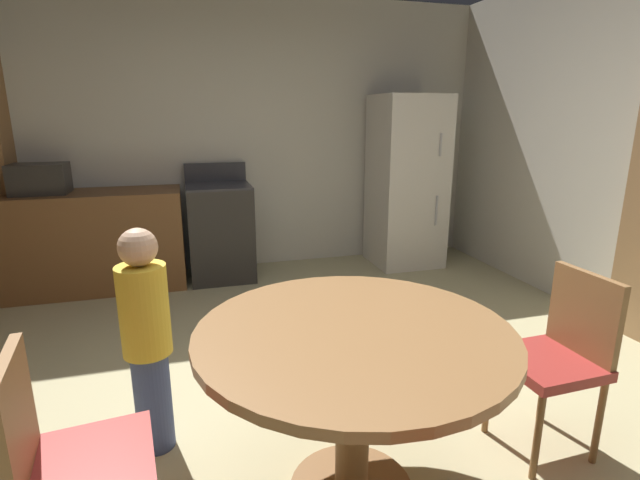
{
  "coord_description": "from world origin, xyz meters",
  "views": [
    {
      "loc": [
        -0.54,
        -2.01,
        1.56
      ],
      "look_at": [
        0.22,
        0.61,
        0.84
      ],
      "focal_mm": 26.66,
      "sensor_mm": 36.0,
      "label": 1
    }
  ],
  "objects_px": {
    "dining_table": "(354,364)",
    "chair_west": "(65,457)",
    "microwave": "(40,179)",
    "chair_east": "(560,350)",
    "person_child": "(147,337)",
    "oven_range": "(220,231)",
    "refrigerator": "(406,182)"
  },
  "relations": [
    {
      "from": "oven_range",
      "to": "dining_table",
      "type": "relative_size",
      "value": 0.88
    },
    {
      "from": "refrigerator",
      "to": "dining_table",
      "type": "distance_m",
      "value": 3.38
    },
    {
      "from": "chair_west",
      "to": "oven_range",
      "type": "bearing_deg",
      "value": 70.1
    },
    {
      "from": "refrigerator",
      "to": "chair_east",
      "type": "height_order",
      "value": "refrigerator"
    },
    {
      "from": "microwave",
      "to": "dining_table",
      "type": "height_order",
      "value": "microwave"
    },
    {
      "from": "chair_west",
      "to": "chair_east",
      "type": "height_order",
      "value": "same"
    },
    {
      "from": "microwave",
      "to": "chair_east",
      "type": "bearing_deg",
      "value": -46.43
    },
    {
      "from": "oven_range",
      "to": "dining_table",
      "type": "xyz_separation_m",
      "value": [
        0.29,
        -2.99,
        0.14
      ]
    },
    {
      "from": "chair_west",
      "to": "person_child",
      "type": "bearing_deg",
      "value": 65.21
    },
    {
      "from": "chair_east",
      "to": "person_child",
      "type": "height_order",
      "value": "person_child"
    },
    {
      "from": "microwave",
      "to": "person_child",
      "type": "xyz_separation_m",
      "value": [
        0.97,
        -2.44,
        -0.45
      ]
    },
    {
      "from": "chair_west",
      "to": "person_child",
      "type": "xyz_separation_m",
      "value": [
        0.22,
        0.66,
        0.08
      ]
    },
    {
      "from": "chair_east",
      "to": "microwave",
      "type": "bearing_deg",
      "value": -47.99
    },
    {
      "from": "dining_table",
      "to": "chair_west",
      "type": "xyz_separation_m",
      "value": [
        -1.03,
        -0.12,
        -0.1
      ]
    },
    {
      "from": "microwave",
      "to": "dining_table",
      "type": "xyz_separation_m",
      "value": [
        1.78,
        -2.98,
        -0.42
      ]
    },
    {
      "from": "microwave",
      "to": "chair_west",
      "type": "relative_size",
      "value": 0.51
    },
    {
      "from": "microwave",
      "to": "person_child",
      "type": "bearing_deg",
      "value": -68.3
    },
    {
      "from": "person_child",
      "to": "oven_range",
      "type": "bearing_deg",
      "value": 111.73
    },
    {
      "from": "chair_west",
      "to": "person_child",
      "type": "distance_m",
      "value": 0.7
    },
    {
      "from": "dining_table",
      "to": "chair_east",
      "type": "bearing_deg",
      "value": 1.57
    },
    {
      "from": "dining_table",
      "to": "chair_west",
      "type": "height_order",
      "value": "chair_west"
    },
    {
      "from": "dining_table",
      "to": "chair_west",
      "type": "bearing_deg",
      "value": -173.47
    },
    {
      "from": "chair_east",
      "to": "refrigerator",
      "type": "bearing_deg",
      "value": -103.55
    },
    {
      "from": "refrigerator",
      "to": "chair_east",
      "type": "relative_size",
      "value": 2.02
    },
    {
      "from": "microwave",
      "to": "chair_east",
      "type": "xyz_separation_m",
      "value": [
        2.81,
        -2.96,
        -0.53
      ]
    },
    {
      "from": "microwave",
      "to": "chair_east",
      "type": "relative_size",
      "value": 0.51
    },
    {
      "from": "refrigerator",
      "to": "microwave",
      "type": "relative_size",
      "value": 4.0
    },
    {
      "from": "dining_table",
      "to": "oven_range",
      "type": "bearing_deg",
      "value": 95.49
    },
    {
      "from": "refrigerator",
      "to": "chair_east",
      "type": "distance_m",
      "value": 3.0
    },
    {
      "from": "person_child",
      "to": "chair_east",
      "type": "bearing_deg",
      "value": 18.2
    },
    {
      "from": "microwave",
      "to": "person_child",
      "type": "relative_size",
      "value": 0.4
    },
    {
      "from": "refrigerator",
      "to": "microwave",
      "type": "xyz_separation_m",
      "value": [
        -3.43,
        0.05,
        0.15
      ]
    }
  ]
}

